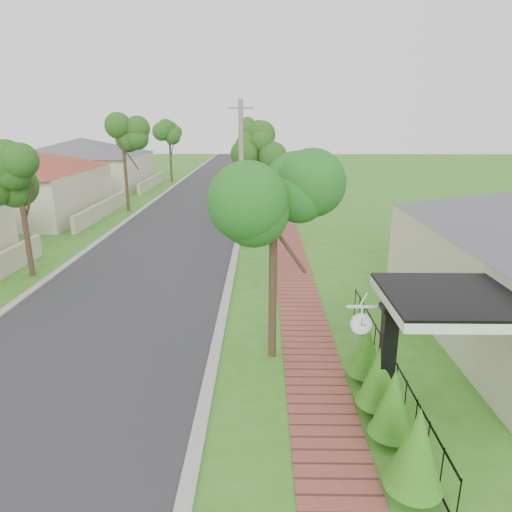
% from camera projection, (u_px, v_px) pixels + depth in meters
% --- Properties ---
extents(ground, '(160.00, 160.00, 0.00)m').
position_uv_depth(ground, '(182.00, 385.00, 10.94)').
color(ground, '#39701A').
rests_on(ground, ground).
extents(road, '(7.00, 120.00, 0.02)m').
position_uv_depth(road, '(188.00, 217.00, 30.15)').
color(road, '#28282B').
rests_on(road, ground).
extents(kerb_right, '(0.30, 120.00, 0.10)m').
position_uv_depth(kerb_right, '(243.00, 217.00, 30.11)').
color(kerb_right, '#9E9E99').
rests_on(kerb_right, ground).
extents(kerb_left, '(0.30, 120.00, 0.10)m').
position_uv_depth(kerb_left, '(133.00, 217.00, 30.20)').
color(kerb_left, '#9E9E99').
rests_on(kerb_left, ground).
extents(sidewalk, '(1.50, 120.00, 0.03)m').
position_uv_depth(sidewalk, '(282.00, 217.00, 30.07)').
color(sidewalk, brown).
rests_on(sidewalk, ground).
extents(porch_post, '(0.48, 0.48, 2.52)m').
position_uv_depth(porch_post, '(386.00, 367.00, 9.61)').
color(porch_post, black).
rests_on(porch_post, ground).
extents(picket_fence, '(0.03, 8.02, 1.00)m').
position_uv_depth(picket_fence, '(388.00, 367.00, 10.73)').
color(picket_fence, black).
rests_on(picket_fence, ground).
extents(street_trees, '(10.70, 37.65, 5.89)m').
position_uv_depth(street_trees, '(201.00, 142.00, 35.42)').
color(street_trees, '#382619').
rests_on(street_trees, ground).
extents(hedge_row, '(0.86, 4.46, 1.77)m').
position_uv_depth(hedge_row, '(388.00, 396.00, 9.12)').
color(hedge_row, '#216D15').
rests_on(hedge_row, ground).
extents(far_house_red, '(15.56, 15.56, 4.60)m').
position_uv_depth(far_house_red, '(3.00, 181.00, 29.64)').
color(far_house_red, beige).
rests_on(far_house_red, ground).
extents(far_house_grey, '(15.56, 15.56, 4.60)m').
position_uv_depth(far_house_grey, '(84.00, 162.00, 43.06)').
color(far_house_grey, beige).
rests_on(far_house_grey, ground).
extents(parked_car_red, '(2.03, 4.28, 1.41)m').
position_uv_depth(parked_car_red, '(238.00, 208.00, 29.51)').
color(parked_car_red, '#580D17').
rests_on(parked_car_red, ground).
extents(parked_car_white, '(2.07, 4.51, 1.43)m').
position_uv_depth(parked_car_white, '(229.00, 187.00, 38.53)').
color(parked_car_white, white).
rests_on(parked_car_white, ground).
extents(near_tree, '(1.98, 1.98, 5.09)m').
position_uv_depth(near_tree, '(274.00, 208.00, 11.20)').
color(near_tree, '#382619').
rests_on(near_tree, ground).
extents(utility_pole, '(1.20, 0.24, 7.07)m').
position_uv_depth(utility_pole, '(241.00, 175.00, 22.18)').
color(utility_pole, gray).
rests_on(utility_pole, ground).
extents(station_clock, '(0.78, 0.13, 0.66)m').
position_uv_depth(station_clock, '(361.00, 323.00, 9.76)').
color(station_clock, white).
rests_on(station_clock, ground).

